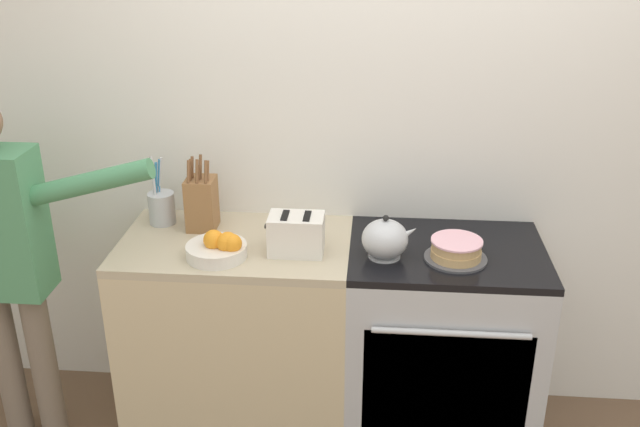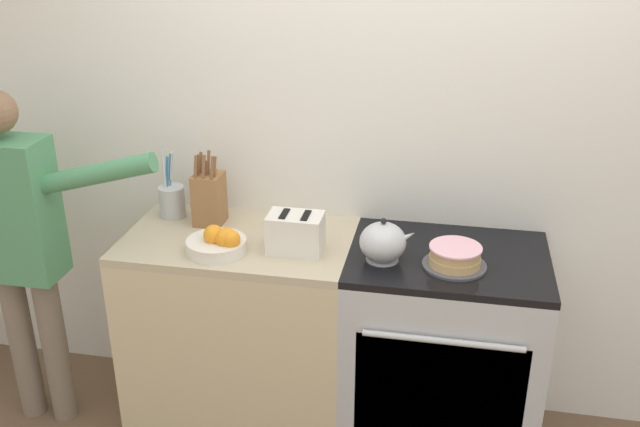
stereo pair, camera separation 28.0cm
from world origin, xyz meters
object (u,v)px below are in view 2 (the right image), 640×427
utensil_crock (172,200)px  toaster (295,233)px  tea_kettle (383,242)px  fruit_bowl (219,242)px  layer_cake (455,257)px  stove_range (441,353)px  knife_block (209,198)px  person_baker (20,237)px

utensil_crock → toaster: bearing=-21.0°
tea_kettle → fruit_bowl: size_ratio=0.93×
layer_cake → fruit_bowl: size_ratio=1.03×
stove_range → knife_block: (-1.02, 0.12, 0.57)m
layer_cake → toaster: bearing=179.0°
tea_kettle → toaster: size_ratio=0.95×
stove_range → fruit_bowl: (-0.89, -0.15, 0.50)m
layer_cake → knife_block: 1.07m
layer_cake → toaster: toaster is taller
stove_range → toaster: toaster is taller
person_baker → knife_block: bearing=23.9°
stove_range → layer_cake: layer_cake is taller
stove_range → fruit_bowl: 1.04m
knife_block → fruit_bowl: (0.13, -0.27, -0.07)m
stove_range → fruit_bowl: bearing=-170.7°
tea_kettle → utensil_crock: 0.99m
utensil_crock → layer_cake: bearing=-11.2°
utensil_crock → tea_kettle: bearing=-14.3°
utensil_crock → fruit_bowl: (0.32, -0.31, -0.03)m
utensil_crock → toaster: 0.65m
stove_range → layer_cake: 0.50m
layer_cake → toaster: 0.62m
fruit_bowl → toaster: toaster is taller
stove_range → utensil_crock: (-1.21, 0.16, 0.53)m
knife_block → toaster: knife_block is taller
layer_cake → fruit_bowl: (-0.92, -0.06, 0.01)m
fruit_bowl → tea_kettle: bearing=5.5°
stove_range → layer_cake: bearing=-75.7°
layer_cake → person_baker: (-1.78, -0.07, -0.05)m
stove_range → knife_block: knife_block is taller
layer_cake → knife_block: knife_block is taller
utensil_crock → person_baker: person_baker is taller
tea_kettle → knife_block: size_ratio=0.69×
stove_range → utensil_crock: utensil_crock is taller
utensil_crock → toaster: size_ratio=1.29×
tea_kettle → toaster: 0.35m
toaster → person_baker: person_baker is taller
person_baker → toaster: bearing=7.2°
stove_range → fruit_bowl: fruit_bowl is taller
fruit_bowl → person_baker: bearing=-179.2°
tea_kettle → stove_range: bearing=18.5°
knife_block → person_baker: person_baker is taller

